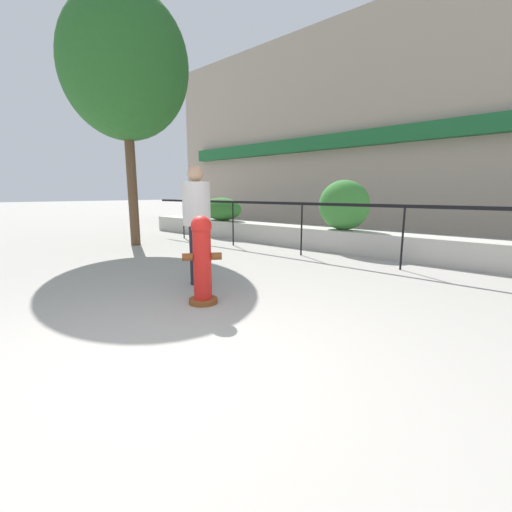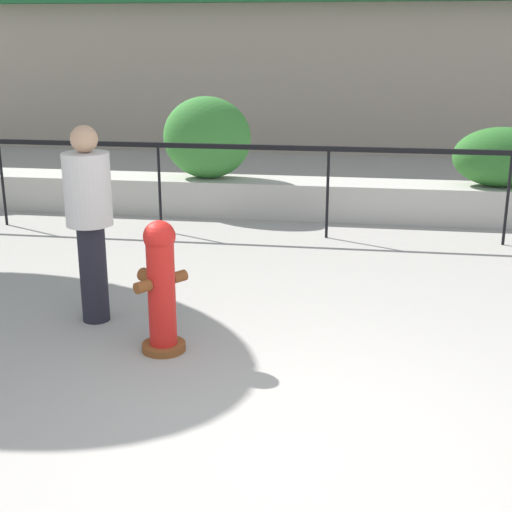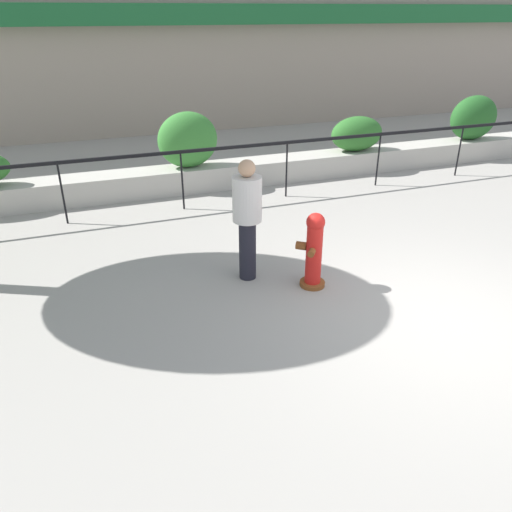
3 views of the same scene
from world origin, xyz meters
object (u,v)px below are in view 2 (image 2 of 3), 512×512
object	(u,v)px
hedge_bush_2	(501,157)
pedestrian	(89,212)
hedge_bush_1	(207,138)
fire_hydrant	(161,286)

from	to	relation	value
hedge_bush_2	pedestrian	xyz separation A→B (m)	(-4.11, -4.12, 0.09)
hedge_bush_1	hedge_bush_2	distance (m)	3.99
hedge_bush_2	fire_hydrant	bearing A→B (deg)	-125.66
pedestrian	fire_hydrant	bearing A→B (deg)	-34.80
pedestrian	hedge_bush_2	bearing A→B (deg)	45.11
hedge_bush_1	pedestrian	bearing A→B (deg)	-91.76
fire_hydrant	pedestrian	size ratio (longest dim) A/B	0.62
hedge_bush_2	fire_hydrant	size ratio (longest dim) A/B	1.18
hedge_bush_1	pedestrian	distance (m)	4.13
hedge_bush_1	fire_hydrant	distance (m)	4.73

